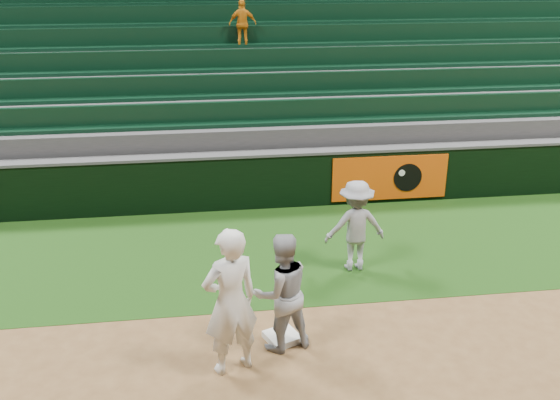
# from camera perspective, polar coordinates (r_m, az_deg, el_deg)

# --- Properties ---
(ground) EXTENTS (70.00, 70.00, 0.00)m
(ground) POSITION_cam_1_polar(r_m,az_deg,el_deg) (9.25, 0.81, -12.90)
(ground) COLOR brown
(ground) RESTS_ON ground
(foul_grass) EXTENTS (36.00, 4.20, 0.01)m
(foul_grass) POSITION_cam_1_polar(r_m,az_deg,el_deg) (11.81, -1.33, -4.63)
(foul_grass) COLOR #14340D
(foul_grass) RESTS_ON ground
(first_base) EXTENTS (0.57, 0.57, 0.10)m
(first_base) POSITION_cam_1_polar(r_m,az_deg,el_deg) (9.27, 0.20, -12.42)
(first_base) COLOR white
(first_base) RESTS_ON ground
(first_baseman) EXTENTS (0.88, 0.73, 2.08)m
(first_baseman) POSITION_cam_1_polar(r_m,az_deg,el_deg) (8.20, -4.56, -9.27)
(first_baseman) COLOR silver
(first_baseman) RESTS_ON ground
(baserunner) EXTENTS (0.99, 0.86, 1.75)m
(baserunner) POSITION_cam_1_polar(r_m,az_deg,el_deg) (8.71, 0.12, -8.44)
(baserunner) COLOR #9A9DA4
(baserunner) RESTS_ON ground
(base_coach) EXTENTS (1.08, 0.65, 1.64)m
(base_coach) POSITION_cam_1_polar(r_m,az_deg,el_deg) (10.90, 6.92, -2.36)
(base_coach) COLOR gray
(base_coach) RESTS_ON foul_grass
(field_wall) EXTENTS (36.00, 0.45, 1.25)m
(field_wall) POSITION_cam_1_polar(r_m,az_deg,el_deg) (13.58, -2.29, 1.87)
(field_wall) COLOR black
(field_wall) RESTS_ON ground
(stadium_seating) EXTENTS (36.00, 5.95, 5.63)m
(stadium_seating) POSITION_cam_1_polar(r_m,az_deg,el_deg) (16.90, -3.71, 9.62)
(stadium_seating) COLOR #333335
(stadium_seating) RESTS_ON ground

